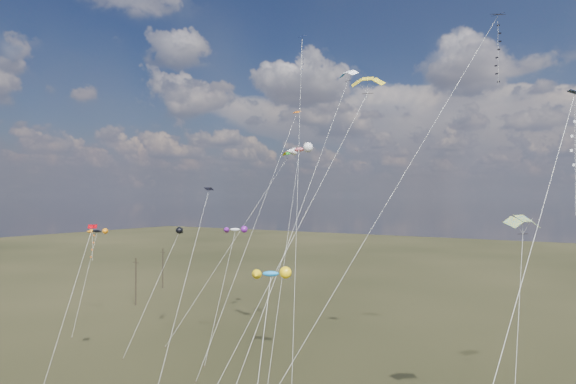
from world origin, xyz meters
The scene contains 17 objects.
utility_pole_near centered at (-38.00, 30.00, 4.09)m, with size 1.40×0.20×8.00m.
utility_pole_far centered at (-46.00, 44.00, 4.09)m, with size 1.40×0.20×8.00m.
diamond_black_high centered at (20.52, 19.94, 30.64)m, with size 14.61×22.92×35.90m.
diamond_navy_tall centered at (-4.30, 28.25, 34.92)m, with size 12.60×22.96×40.58m.
diamond_black_mid centered at (-4.38, 7.72, 13.92)m, with size 7.79×16.40×19.49m.
diamond_red_low centered at (-15.51, 4.01, 12.92)m, with size 5.50×10.06×15.54m.
diamond_navy_right centered at (28.43, -0.13, 19.89)m, with size 4.97×17.95×24.16m.
diamond_orange_center centered at (-4.01, 20.40, 20.06)m, with size 1.64×18.17×29.49m.
parafoil_yellow centered at (12.72, 10.36, 28.47)m, with size 10.77×13.58×29.26m.
parafoil_blue_white centered at (5.47, 21.77, 32.24)m, with size 4.44×29.55×33.07m.
parafoil_striped centered at (24.59, 12.42, 16.81)m, with size 2.85×16.51×17.53m.
parafoil_tricolor centered at (-8.30, 30.85, 24.67)m, with size 8.98×17.03×25.38m.
novelty_black_orange centered at (-34.62, 19.56, 13.25)m, with size 7.27×8.70×13.74m.
novelty_orange_black centered at (-18.10, 19.70, 13.91)m, with size 2.95×11.98×14.48m.
novelty_white_purple centered at (-8.91, 19.92, 14.36)m, with size 3.14×8.77×14.85m.
novelty_redwhite_stripe centered at (-1.47, 22.86, 24.09)m, with size 7.11×15.93×24.85m.
novelty_blue_yellow centered at (13.44, -5.43, 13.93)m, with size 3.76×8.13×14.44m.
Camera 1 is at (30.11, -30.17, 18.57)m, focal length 32.00 mm.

